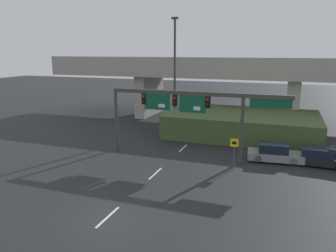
{
  "coord_description": "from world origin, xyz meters",
  "views": [
    {
      "loc": [
        8.55,
        -13.95,
        8.76
      ],
      "look_at": [
        0.0,
        9.57,
        2.98
      ],
      "focal_mm": 35.0,
      "sensor_mm": 36.0,
      "label": 1
    }
  ],
  "objects": [
    {
      "name": "overpass_bridge",
      "position": [
        0.0,
        27.67,
        5.81
      ],
      "size": [
        43.91,
        8.66,
        8.0
      ],
      "color": "#A39E93",
      "rests_on": "ground"
    },
    {
      "name": "lane_markings",
      "position": [
        0.0,
        13.66,
        0.0
      ],
      "size": [
        0.14,
        29.61,
        0.01
      ],
      "color": "silver",
      "rests_on": "ground"
    },
    {
      "name": "parked_sedan_near_right",
      "position": [
        8.02,
        12.71,
        0.68
      ],
      "size": [
        4.45,
        2.18,
        1.48
      ],
      "rotation": [
        0.0,
        0.0,
        0.09
      ],
      "color": "gray",
      "rests_on": "ground"
    },
    {
      "name": "grass_embankment",
      "position": [
        4.44,
        20.26,
        1.19
      ],
      "size": [
        15.18,
        9.19,
        2.38
      ],
      "color": "#42562D",
      "rests_on": "ground"
    },
    {
      "name": "speed_limit_sign",
      "position": [
        5.22,
        9.59,
        1.6
      ],
      "size": [
        0.6,
        0.11,
        2.46
      ],
      "color": "#4C4C4C",
      "rests_on": "ground"
    },
    {
      "name": "parked_sedan_mid_right",
      "position": [
        11.3,
        12.88,
        0.64
      ],
      "size": [
        4.47,
        1.92,
        1.38
      ],
      "rotation": [
        0.0,
        0.0,
        -0.04
      ],
      "color": "black",
      "rests_on": "ground"
    },
    {
      "name": "highway_light_pole_near",
      "position": [
        -3.3,
        20.86,
        6.51
      ],
      "size": [
        0.7,
        0.36,
        12.27
      ],
      "color": "#383D33",
      "rests_on": "ground"
    },
    {
      "name": "signal_gantry",
      "position": [
        1.12,
        11.24,
        4.52
      ],
      "size": [
        14.79,
        0.44,
        5.57
      ],
      "color": "#383D33",
      "rests_on": "ground"
    },
    {
      "name": "ground_plane",
      "position": [
        0.0,
        0.0,
        0.0
      ],
      "size": [
        160.0,
        160.0,
        0.0
      ],
      "primitive_type": "plane",
      "color": "black"
    }
  ]
}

